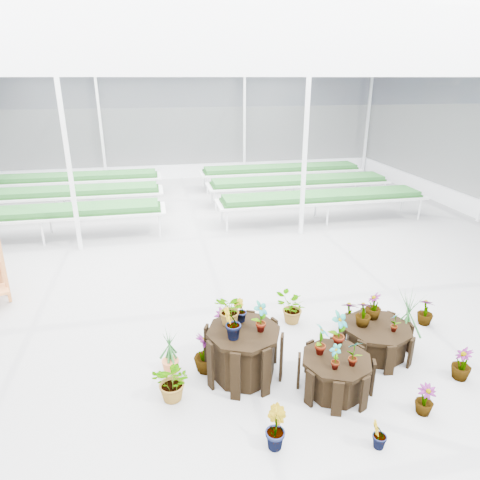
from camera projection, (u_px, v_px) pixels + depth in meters
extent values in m
plane|color=gray|center=(218.00, 316.00, 8.02)|extent=(24.00, 24.00, 0.00)
cylinder|color=black|center=(243.00, 352.00, 6.33)|extent=(1.48, 1.48, 0.77)
cylinder|color=black|center=(335.00, 374.00, 6.04)|extent=(1.31, 1.31, 0.54)
cylinder|color=black|center=(376.00, 339.00, 6.87)|extent=(1.24, 1.24, 0.50)
imported|color=#1F5221|center=(231.00, 310.00, 6.25)|extent=(0.56, 0.58, 0.49)
imported|color=#1F5221|center=(261.00, 317.00, 6.08)|extent=(0.31, 0.29, 0.48)
imported|color=#1F5221|center=(240.00, 310.00, 6.36)|extent=(0.25, 0.23, 0.36)
imported|color=#1F5221|center=(232.00, 324.00, 5.89)|extent=(0.35, 0.34, 0.50)
imported|color=#1F5221|center=(321.00, 339.00, 5.94)|extent=(0.22, 0.29, 0.50)
imported|color=#1F5221|center=(354.00, 353.00, 5.74)|extent=(0.22, 0.16, 0.40)
imported|color=#1F5221|center=(339.00, 329.00, 6.12)|extent=(0.35, 0.32, 0.56)
imported|color=#1F5221|center=(335.00, 356.00, 5.67)|extent=(0.15, 0.21, 0.38)
imported|color=#1F5221|center=(363.00, 314.00, 6.72)|extent=(0.32, 0.32, 0.43)
imported|color=#1F5221|center=(395.00, 322.00, 6.59)|extent=(0.21, 0.18, 0.34)
imported|color=#1F5221|center=(374.00, 306.00, 6.93)|extent=(0.32, 0.32, 0.45)
imported|color=#1F5221|center=(174.00, 381.00, 5.86)|extent=(0.70, 0.68, 0.60)
imported|color=#1F5221|center=(205.00, 354.00, 6.43)|extent=(0.37, 0.37, 0.61)
imported|color=#1F5221|center=(275.00, 428.00, 5.11)|extent=(0.25, 0.31, 0.56)
imported|color=#1F5221|center=(379.00, 435.00, 5.10)|extent=(0.27, 0.25, 0.40)
imported|color=#1F5221|center=(425.00, 400.00, 5.64)|extent=(0.31, 0.31, 0.43)
imported|color=#1F5221|center=(462.00, 364.00, 6.28)|extent=(0.36, 0.36, 0.51)
imported|color=#1F5221|center=(426.00, 311.00, 7.69)|extent=(0.40, 0.40, 0.50)
imported|color=#1F5221|center=(349.00, 316.00, 7.51)|extent=(0.42, 0.42, 0.56)
imported|color=#1F5221|center=(292.00, 308.00, 7.70)|extent=(0.65, 0.60, 0.59)
imported|color=#1F5221|center=(224.00, 325.00, 7.19)|extent=(0.45, 0.45, 0.60)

